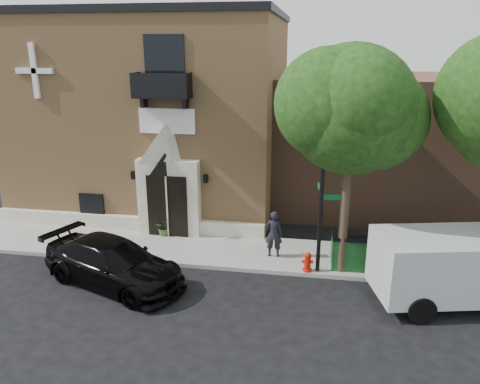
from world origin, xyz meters
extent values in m
plane|color=black|center=(0.00, 0.00, 0.00)|extent=(120.00, 120.00, 0.00)
cube|color=gray|center=(1.00, 1.50, 0.07)|extent=(42.00, 3.00, 0.15)
cube|color=tan|center=(-3.00, 8.00, 4.50)|extent=(12.00, 10.00, 9.00)
cube|color=black|center=(-3.00, 8.00, 9.15)|extent=(12.20, 10.20, 0.30)
cube|color=#ECE5CC|center=(-3.00, 2.88, 0.45)|extent=(12.00, 0.30, 0.60)
cube|color=#ECE5CC|center=(-1.00, 2.75, 1.75)|extent=(2.60, 0.55, 3.20)
pyramid|color=#ECE5CC|center=(-1.00, 2.75, 4.10)|extent=(2.60, 0.55, 1.50)
cube|color=black|center=(-1.00, 2.46, 1.45)|extent=(1.70, 0.06, 2.60)
cube|color=#ECE5CC|center=(-1.00, 2.42, 1.45)|extent=(0.06, 0.04, 2.60)
cube|color=white|center=(-1.00, 2.94, 4.90)|extent=(2.30, 0.10, 1.00)
cube|color=black|center=(-1.00, 2.55, 5.90)|extent=(2.20, 0.90, 0.10)
cube|color=black|center=(-1.00, 2.12, 6.35)|extent=(2.20, 0.06, 0.90)
cube|color=black|center=(-2.05, 2.55, 6.35)|extent=(0.06, 0.90, 0.90)
cube|color=black|center=(0.05, 2.55, 6.35)|extent=(0.06, 0.90, 0.90)
cube|color=black|center=(-1.00, 2.97, 7.10)|extent=(1.60, 0.08, 2.20)
cube|color=white|center=(-6.50, 2.92, 6.80)|extent=(0.22, 0.14, 2.20)
cube|color=white|center=(-6.50, 2.92, 6.80)|extent=(1.60, 0.14, 0.22)
cube|color=black|center=(-4.60, 2.95, 1.15)|extent=(1.10, 0.10, 1.00)
cube|color=#F53103|center=(-4.60, 2.98, 1.15)|extent=(0.85, 0.06, 0.75)
cube|color=black|center=(-2.55, 2.88, 2.60)|extent=(0.18, 0.18, 0.32)
cube|color=black|center=(0.55, 2.88, 2.60)|extent=(0.18, 0.18, 0.32)
cube|color=brown|center=(12.00, 9.00, 3.20)|extent=(18.00, 8.00, 6.40)
cylinder|color=#38281C|center=(6.00, 0.45, 2.25)|extent=(0.32, 0.32, 4.20)
sphere|color=black|center=(6.00, 0.45, 5.82)|extent=(4.20, 4.20, 4.20)
sphere|color=black|center=(6.80, 0.75, 5.52)|extent=(3.36, 3.36, 3.36)
sphere|color=black|center=(5.30, 0.25, 6.02)|extent=(3.57, 3.57, 3.57)
sphere|color=black|center=(6.20, -0.25, 6.22)|extent=(3.15, 3.15, 3.15)
imported|color=black|center=(-1.63, -1.53, 0.77)|extent=(5.72, 3.93, 1.54)
cube|color=silver|center=(9.71, -0.87, 1.34)|extent=(5.92, 3.39, 1.89)
cylinder|color=black|center=(8.20, -2.29, 0.42)|extent=(0.89, 0.46, 0.85)
cylinder|color=black|center=(7.74, -0.23, 0.42)|extent=(0.89, 0.46, 0.85)
cylinder|color=black|center=(5.19, 0.29, 2.80)|extent=(0.14, 0.14, 5.31)
cube|color=#0A542C|center=(5.59, 0.35, 2.89)|extent=(0.75, 0.15, 0.19)
cube|color=#0A542C|center=(5.13, 0.68, 3.11)|extent=(0.15, 0.75, 0.19)
cylinder|color=#B71507|center=(4.84, 0.20, 0.19)|extent=(0.32, 0.32, 0.07)
cylinder|color=#B71507|center=(4.84, 0.20, 0.47)|extent=(0.23, 0.23, 0.49)
sphere|color=#B71507|center=(4.84, 0.20, 0.74)|extent=(0.23, 0.23, 0.23)
cylinder|color=#B71507|center=(4.84, 0.20, 0.51)|extent=(0.40, 0.11, 0.11)
cube|color=#103B15|center=(6.61, 0.87, 0.72)|extent=(1.90, 1.09, 1.15)
cube|color=black|center=(6.61, 0.87, 1.35)|extent=(1.96, 1.14, 0.13)
imported|color=#496231|center=(-1.20, 2.48, 0.51)|extent=(0.74, 0.67, 0.71)
imported|color=black|center=(3.53, 1.23, 1.05)|extent=(0.68, 0.47, 1.80)
camera|label=1|loc=(4.98, -14.95, 7.80)|focal=35.00mm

